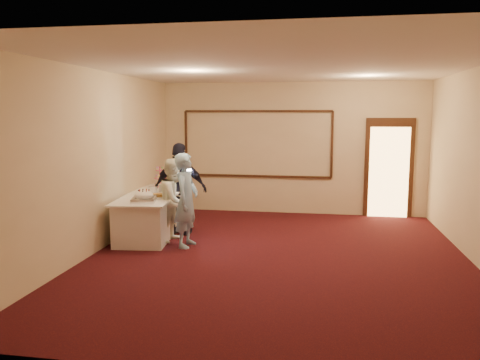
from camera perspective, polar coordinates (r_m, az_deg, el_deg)
name	(u,v)px	position (r m, az deg, el deg)	size (l,w,h in m)	color
floor	(278,257)	(7.62, 4.61, -9.38)	(7.00, 7.00, 0.00)	black
room_walls	(279,131)	(7.28, 4.79, 6.02)	(6.04, 7.04, 3.02)	beige
wall_molding	(257,144)	(10.83, 2.10, 4.42)	(3.45, 0.04, 1.55)	black
doorway	(389,169)	(10.88, 17.68, 1.32)	(1.05, 0.07, 2.20)	black
buffet_table	(153,213)	(9.17, -10.59, -4.01)	(1.22, 2.59, 0.77)	silver
pavlova_tray	(144,197)	(8.28, -11.62, -2.01)	(0.49, 0.58, 0.20)	silver
cupcake_stand	(160,179)	(9.96, -9.72, 0.17)	(0.32, 0.32, 0.47)	#ED5088
plate_stack_a	(153,190)	(9.09, -10.54, -1.20)	(0.17, 0.17, 0.14)	white
plate_stack_b	(163,188)	(9.29, -9.38, -0.96)	(0.18, 0.18, 0.15)	white
tart	(158,195)	(8.73, -10.00, -1.86)	(0.26, 0.26, 0.05)	white
man	(186,200)	(8.09, -6.55, -2.46)	(0.59, 0.39, 1.62)	#94C6F1
woman	(175,200)	(8.50, -7.95, -2.42)	(0.73, 0.57, 1.50)	white
guest	(180,189)	(8.91, -7.28, -1.10)	(1.02, 0.43, 1.75)	black
camera_flash	(189,169)	(8.62, -6.23, 1.29)	(0.07, 0.04, 0.05)	white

